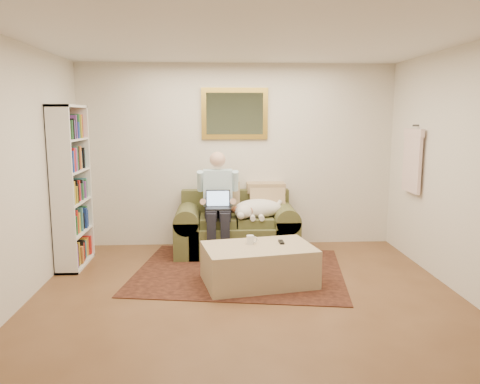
{
  "coord_description": "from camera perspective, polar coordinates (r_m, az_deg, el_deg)",
  "views": [
    {
      "loc": [
        -0.32,
        -4.21,
        1.87
      ],
      "look_at": [
        -0.02,
        1.41,
        0.95
      ],
      "focal_mm": 35.0,
      "sensor_mm": 36.0,
      "label": 1
    }
  ],
  "objects": [
    {
      "name": "coffee_mug",
      "position": [
        5.31,
        1.25,
        -5.84
      ],
      "size": [
        0.08,
        0.08,
        0.1
      ],
      "primitive_type": "cylinder",
      "color": "white",
      "rests_on": "ottoman"
    },
    {
      "name": "sleeping_dog",
      "position": [
        6.32,
        2.25,
        -2.0
      ],
      "size": [
        0.68,
        0.43,
        0.25
      ],
      "primitive_type": null,
      "color": "white",
      "rests_on": "sofa"
    },
    {
      "name": "hanging_shirt",
      "position": [
        6.35,
        20.28,
        4.01
      ],
      "size": [
        0.06,
        0.52,
        0.9
      ],
      "primitive_type": null,
      "color": "#F9DBCE",
      "rests_on": "room_shell"
    },
    {
      "name": "room_shell",
      "position": [
        4.61,
        0.93,
        2.18
      ],
      "size": [
        4.51,
        5.0,
        2.61
      ],
      "color": "brown",
      "rests_on": "ground"
    },
    {
      "name": "ottoman",
      "position": [
        5.31,
        2.27,
        -8.86
      ],
      "size": [
        1.32,
        0.98,
        0.44
      ],
      "primitive_type": "cube",
      "rotation": [
        0.0,
        0.0,
        0.19
      ],
      "color": "tan",
      "rests_on": "room_shell"
    },
    {
      "name": "seated_man",
      "position": [
        6.22,
        -2.7,
        -1.6
      ],
      "size": [
        0.55,
        0.78,
        1.39
      ],
      "primitive_type": null,
      "color": "#8CC8D8",
      "rests_on": "sofa"
    },
    {
      "name": "rug",
      "position": [
        5.77,
        -0.08,
        -9.59
      ],
      "size": [
        2.74,
        2.32,
        0.01
      ],
      "primitive_type": "cube",
      "rotation": [
        0.0,
        0.0,
        -0.15
      ],
      "color": "black",
      "rests_on": "room_shell"
    },
    {
      "name": "bookshelf",
      "position": [
        6.14,
        -19.87,
        0.58
      ],
      "size": [
        0.28,
        0.8,
        2.0
      ],
      "primitive_type": null,
      "color": "white",
      "rests_on": "room_shell"
    },
    {
      "name": "wall_mirror",
      "position": [
        6.69,
        -0.65,
        9.53
      ],
      "size": [
        0.94,
        0.04,
        0.72
      ],
      "color": "gold",
      "rests_on": "room_shell"
    },
    {
      "name": "sofa",
      "position": [
        6.46,
        -0.47,
        -4.91
      ],
      "size": [
        1.66,
        0.84,
        0.99
      ],
      "color": "#424424",
      "rests_on": "room_shell"
    },
    {
      "name": "laptop",
      "position": [
        6.15,
        -2.7,
        -1.41
      ],
      "size": [
        0.32,
        0.25,
        0.23
      ],
      "color": "black",
      "rests_on": "seated_man"
    },
    {
      "name": "tv_remote",
      "position": [
        5.39,
        5.05,
        -6.09
      ],
      "size": [
        0.06,
        0.15,
        0.02
      ],
      "primitive_type": "cube",
      "rotation": [
        0.0,
        0.0,
        0.03
      ],
      "color": "black",
      "rests_on": "ottoman"
    }
  ]
}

